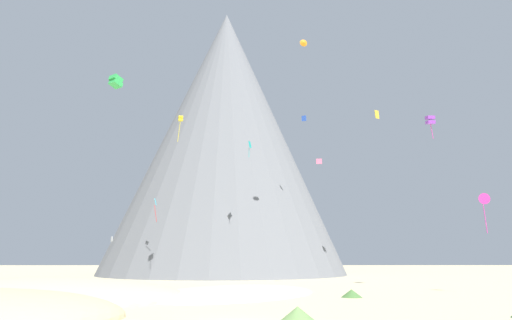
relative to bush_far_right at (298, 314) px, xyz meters
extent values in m
ellipsoid|color=#CCBA8E|center=(-22.36, 13.50, -0.46)|extent=(30.95, 23.98, 4.29)
ellipsoid|color=beige|center=(-4.81, 20.87, -0.46)|extent=(25.56, 28.38, 1.67)
cone|color=#668C4C|center=(0.00, 0.00, 0.00)|extent=(2.51, 2.51, 0.93)
cone|color=#477238|center=(7.08, 17.19, -0.07)|extent=(2.93, 2.93, 0.78)
cone|color=#668C4C|center=(-19.82, 20.74, -0.07)|extent=(3.05, 3.05, 0.78)
cone|color=#668C4C|center=(-20.15, 6.74, -0.25)|extent=(3.23, 3.23, 0.43)
cone|color=#668C4C|center=(-15.93, -0.71, 0.03)|extent=(2.60, 2.60, 0.99)
cone|color=slate|center=(-9.22, 77.71, 32.29)|extent=(72.38, 72.38, 65.50)
cone|color=slate|center=(-13.23, 77.42, 20.92)|extent=(32.27, 32.27, 42.76)
cone|color=slate|center=(-13.29, 75.78, 19.93)|extent=(47.61, 47.61, 40.79)
cube|color=teal|center=(-3.05, 46.61, 22.42)|extent=(0.56, 0.90, 1.22)
cylinder|color=teal|center=(-3.21, 46.61, 21.01)|extent=(0.09, 0.29, 1.68)
cone|color=orange|center=(5.90, 40.35, 38.43)|extent=(1.29, 0.56, 1.25)
cone|color=#D1339E|center=(23.03, 20.56, 9.77)|extent=(1.26, 0.50, 1.24)
cylinder|color=#D1339E|center=(22.92, 20.56, 7.56)|extent=(0.20, 0.11, 3.18)
cube|color=#33BCDB|center=(-19.82, 51.17, 13.08)|extent=(0.36, 0.72, 1.27)
cylinder|color=red|center=(-19.72, 51.17, 10.98)|extent=(0.51, 0.50, 2.94)
cube|color=purple|center=(21.10, 28.58, 21.04)|extent=(1.02, 1.08, 0.60)
cube|color=purple|center=(21.10, 28.58, 21.69)|extent=(1.02, 1.08, 0.60)
cylinder|color=#D1339E|center=(21.19, 28.58, 19.79)|extent=(0.24, 0.20, 2.04)
cube|color=blue|center=(7.20, 53.17, 29.27)|extent=(0.87, 0.69, 1.08)
cube|color=white|center=(-27.34, 51.77, 6.50)|extent=(0.59, 0.97, 1.05)
cube|color=green|center=(-21.55, 29.76, 26.79)|extent=(2.00, 2.03, 0.99)
cube|color=green|center=(-21.55, 29.76, 27.44)|extent=(2.00, 2.03, 0.99)
cube|color=#E5668C|center=(7.24, 36.35, 17.33)|extent=(0.86, 0.10, 0.80)
cube|color=yellow|center=(-13.95, 39.06, 24.50)|extent=(0.86, 0.87, 0.35)
cube|color=yellow|center=(-13.95, 39.06, 24.96)|extent=(0.86, 0.87, 0.35)
cylinder|color=yellow|center=(-14.12, 39.06, 22.66)|extent=(0.42, 0.28, 3.36)
cube|color=gold|center=(19.37, 46.93, 28.08)|extent=(1.00, 0.73, 1.56)
camera|label=1|loc=(-2.91, -29.04, 3.42)|focal=31.72mm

